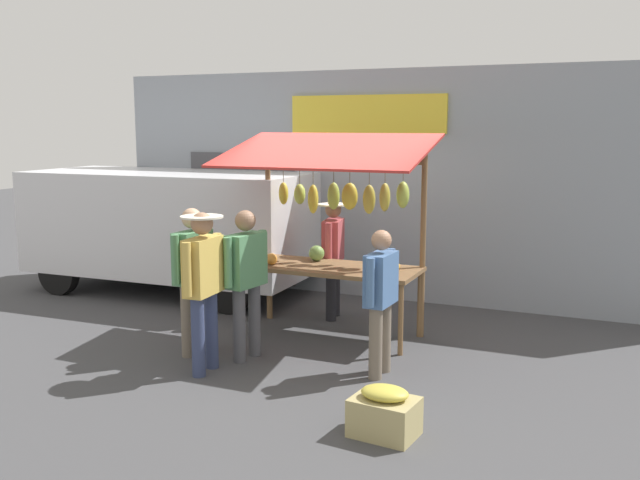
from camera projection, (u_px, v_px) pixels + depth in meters
The scene contains 10 objects.
ground_plane at pixel (330, 335), 8.84m from camera, with size 40.00×40.00×0.00m, color #424244.
street_backdrop at pixel (384, 186), 10.57m from camera, with size 9.00×0.30×3.40m.
market_stall at pixel (332, 212), 8.65m from camera, with size 2.50×1.46×2.50m.
vendor_with_sunhat at pixel (333, 250), 9.48m from camera, with size 0.41×0.67×1.59m.
shopper_in_striped_shirt at pixel (193, 270), 7.99m from camera, with size 0.24×0.71×1.68m.
shopper_in_grey_tee at pixel (203, 278), 7.37m from camera, with size 0.44×0.72×1.71m.
shopper_with_ponytail at pixel (381, 293), 7.30m from camera, with size 0.24×0.67×1.54m.
shopper_with_shopping_bag at pixel (246, 273), 7.81m from camera, with size 0.29×0.71×1.68m.
parked_van at pixel (161, 220), 11.06m from camera, with size 4.46×1.99×1.88m.
produce_crate_near at pixel (385, 413), 5.96m from camera, with size 0.58×0.46×0.44m.
Camera 1 is at (-3.33, 7.86, 2.60)m, focal length 39.73 mm.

